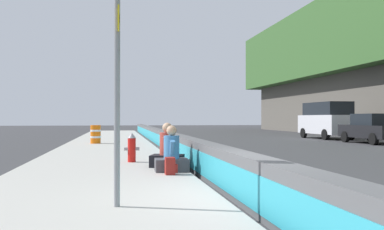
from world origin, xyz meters
name	(u,v)px	position (x,y,z in m)	size (l,w,h in m)	color
ground_plane	(251,206)	(0.00, 0.00, 0.00)	(160.00, 160.00, 0.00)	#353538
sidewalk_strip	(88,207)	(0.00, 2.65, 0.07)	(80.00, 4.40, 0.14)	#A8A59E
jersey_barrier	(251,181)	(0.00, 0.00, 0.42)	(76.00, 0.45, 0.85)	#545456
route_sign_post	(117,68)	(-0.38, 2.20, 2.21)	(0.44, 0.09, 3.60)	gray
fire_hydrant	(132,147)	(6.33, 1.78, 0.59)	(0.26, 0.46, 0.88)	red
seated_person_foreground	(172,157)	(3.89, 0.87, 0.50)	(0.73, 0.83, 1.14)	#424247
seated_person_middle	(167,153)	(4.89, 0.86, 0.51)	(0.95, 1.03, 1.20)	black
backpack	(170,166)	(3.23, 0.97, 0.33)	(0.32, 0.28, 0.40)	maroon
construction_barrel	(96,134)	(16.43, 3.33, 0.62)	(0.54, 0.54, 0.95)	orange
parked_car_fourth	(373,128)	(16.18, -12.23, 0.86)	(4.54, 2.03, 1.71)	black
parked_car_midline	(327,120)	(21.95, -12.28, 1.35)	(5.15, 2.20, 2.56)	silver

